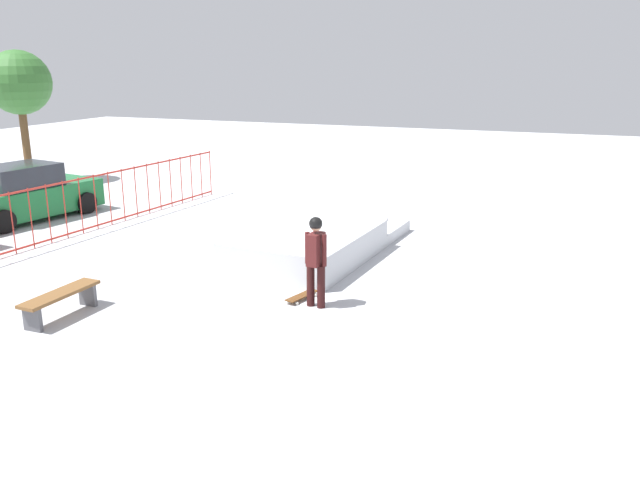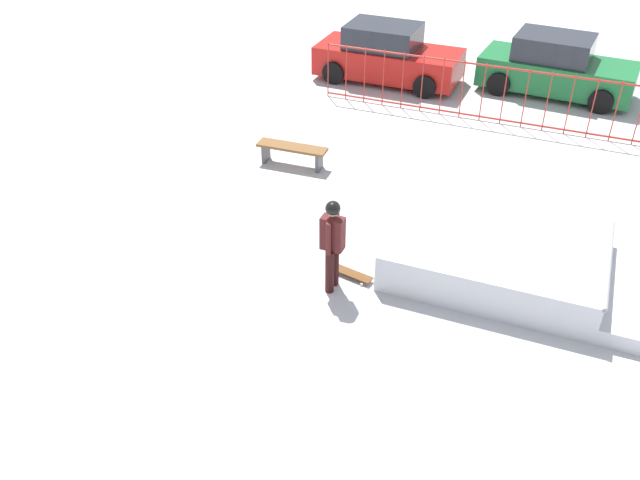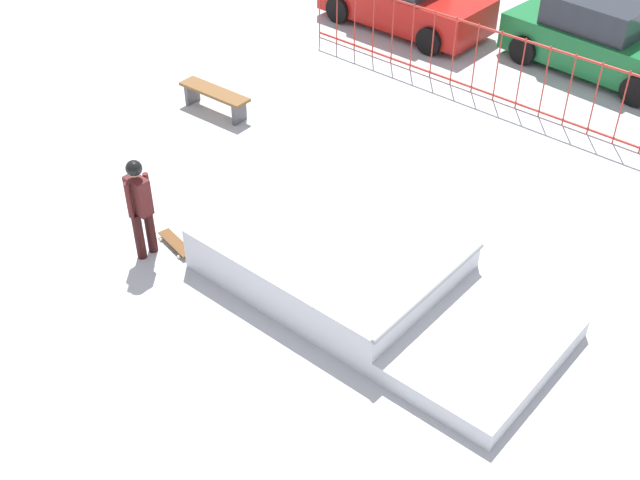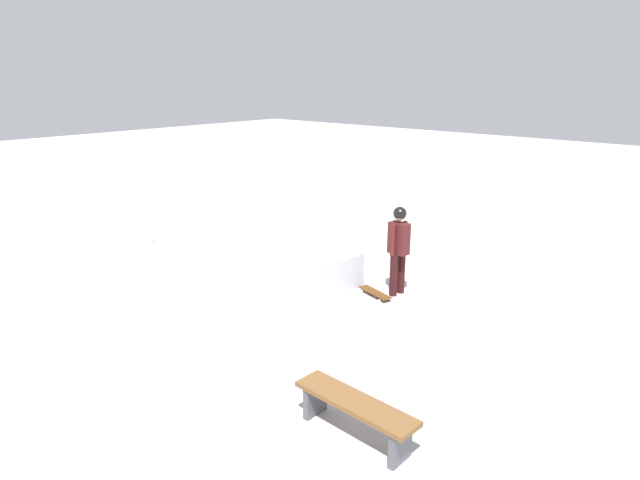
{
  "view_description": "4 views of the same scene",
  "coord_description": "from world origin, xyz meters",
  "px_view_note": "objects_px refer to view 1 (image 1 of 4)",
  "views": [
    {
      "loc": [
        -13.43,
        -5.62,
        4.45
      ],
      "look_at": [
        -1.6,
        -1.02,
        0.9
      ],
      "focal_mm": 36.18,
      "sensor_mm": 36.0,
      "label": 1
    },
    {
      "loc": [
        -0.38,
        -10.28,
        7.24
      ],
      "look_at": [
        -3.13,
        -1.54,
        1.0
      ],
      "focal_mm": 37.9,
      "sensor_mm": 36.0,
      "label": 2
    },
    {
      "loc": [
        5.07,
        -7.95,
        8.09
      ],
      "look_at": [
        -0.49,
        -0.21,
        0.6
      ],
      "focal_mm": 45.63,
      "sensor_mm": 36.0,
      "label": 3
    },
    {
      "loc": [
        -8.54,
        7.09,
        4.1
      ],
      "look_at": [
        -1.42,
        -0.94,
        0.9
      ],
      "focal_mm": 31.53,
      "sensor_mm": 36.0,
      "label": 4
    }
  ],
  "objects_px": {
    "skateboard": "(302,296)",
    "distant_tree": "(19,84)",
    "skate_ramp": "(316,242)",
    "parked_car_green": "(25,195)",
    "park_bench": "(61,299)",
    "skater": "(316,255)"
  },
  "relations": [
    {
      "from": "skateboard",
      "to": "parked_car_green",
      "type": "height_order",
      "value": "parked_car_green"
    },
    {
      "from": "parked_car_green",
      "to": "distant_tree",
      "type": "height_order",
      "value": "distant_tree"
    },
    {
      "from": "skate_ramp",
      "to": "skater",
      "type": "xyz_separation_m",
      "value": [
        -3.09,
        -1.23,
        0.69
      ]
    },
    {
      "from": "skater",
      "to": "parked_car_green",
      "type": "height_order",
      "value": "skater"
    },
    {
      "from": "skateboard",
      "to": "park_bench",
      "type": "height_order",
      "value": "park_bench"
    },
    {
      "from": "park_bench",
      "to": "parked_car_green",
      "type": "distance_m",
      "value": 8.34
    },
    {
      "from": "parked_car_green",
      "to": "distant_tree",
      "type": "relative_size",
      "value": 0.9
    },
    {
      "from": "skater",
      "to": "skate_ramp",
      "type": "bearing_deg",
      "value": 27.87
    },
    {
      "from": "skateboard",
      "to": "distant_tree",
      "type": "distance_m",
      "value": 16.65
    },
    {
      "from": "skateboard",
      "to": "distant_tree",
      "type": "xyz_separation_m",
      "value": [
        7.68,
        14.34,
        3.55
      ]
    },
    {
      "from": "parked_car_green",
      "to": "distant_tree",
      "type": "bearing_deg",
      "value": 53.66
    },
    {
      "from": "skate_ramp",
      "to": "distant_tree",
      "type": "distance_m",
      "value": 14.71
    },
    {
      "from": "parked_car_green",
      "to": "distant_tree",
      "type": "xyz_separation_m",
      "value": [
        4.57,
        4.42,
        2.9
      ]
    },
    {
      "from": "skate_ramp",
      "to": "distant_tree",
      "type": "bearing_deg",
      "value": 75.0
    },
    {
      "from": "skate_ramp",
      "to": "skateboard",
      "type": "xyz_separation_m",
      "value": [
        -2.85,
        -0.85,
        -0.24
      ]
    },
    {
      "from": "skate_ramp",
      "to": "park_bench",
      "type": "bearing_deg",
      "value": 156.47
    },
    {
      "from": "skateboard",
      "to": "park_bench",
      "type": "distance_m",
      "value": 4.37
    },
    {
      "from": "park_bench",
      "to": "distant_tree",
      "type": "height_order",
      "value": "distant_tree"
    },
    {
      "from": "skateboard",
      "to": "distant_tree",
      "type": "relative_size",
      "value": 0.17
    },
    {
      "from": "skate_ramp",
      "to": "skateboard",
      "type": "height_order",
      "value": "skate_ramp"
    },
    {
      "from": "skate_ramp",
      "to": "distant_tree",
      "type": "relative_size",
      "value": 1.16
    },
    {
      "from": "skate_ramp",
      "to": "distant_tree",
      "type": "xyz_separation_m",
      "value": [
        4.83,
        13.49,
        3.31
      ]
    }
  ]
}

